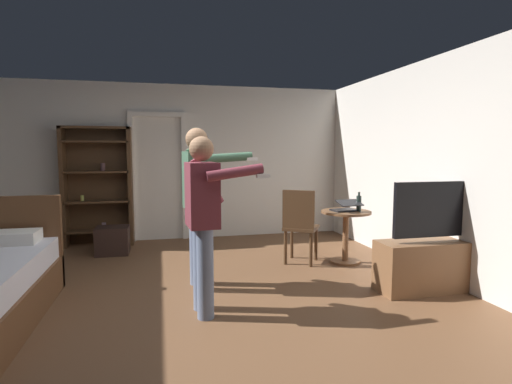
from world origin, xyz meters
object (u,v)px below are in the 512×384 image
object	(u,v)px
tv_flatscreen	(434,259)
person_striped_shirt	(199,196)
bottle_on_table	(359,203)
wooden_chair	(300,223)
bookshelf	(98,182)
side_table	(346,228)
suitcase_dark	(113,240)
laptop	(346,207)
person_blue_shirt	(204,214)

from	to	relation	value
tv_flatscreen	person_striped_shirt	world-z (taller)	person_striped_shirt
tv_flatscreen	bottle_on_table	distance (m)	1.25
wooden_chair	tv_flatscreen	bearing A→B (deg)	-50.59
bookshelf	bottle_on_table	xyz separation A→B (m)	(3.49, -1.95, -0.20)
side_table	suitcase_dark	world-z (taller)	side_table
bookshelf	person_striped_shirt	distance (m)	2.76
person_striped_shirt	suitcase_dark	world-z (taller)	person_striped_shirt
bookshelf	suitcase_dark	size ratio (longest dim) A/B	4.08
wooden_chair	person_striped_shirt	xyz separation A→B (m)	(-1.38, -0.61, 0.46)
bookshelf	bottle_on_table	size ratio (longest dim) A/B	7.22
bookshelf	suitcase_dark	xyz separation A→B (m)	(0.26, -0.68, -0.81)
laptop	person_striped_shirt	bearing A→B (deg)	-166.21
laptop	wooden_chair	bearing A→B (deg)	167.52
tv_flatscreen	wooden_chair	bearing A→B (deg)	129.41
bottle_on_table	person_blue_shirt	xyz separation A→B (m)	(-2.16, -1.19, 0.12)
bottle_on_table	laptop	bearing A→B (deg)	167.24
side_table	person_striped_shirt	size ratio (longest dim) A/B	0.40
bookshelf	person_blue_shirt	distance (m)	3.41
bottle_on_table	tv_flatscreen	bearing A→B (deg)	-74.78
tv_flatscreen	bottle_on_table	bearing A→B (deg)	105.22
bookshelf	wooden_chair	size ratio (longest dim) A/B	1.89
bottle_on_table	suitcase_dark	size ratio (longest dim) A/B	0.57
laptop	tv_flatscreen	bearing A→B (deg)	-67.95
bookshelf	suitcase_dark	bearing A→B (deg)	-68.65
person_striped_shirt	tv_flatscreen	bearing A→B (deg)	-15.47
bookshelf	laptop	distance (m)	3.85
side_table	bottle_on_table	bearing A→B (deg)	-29.74
laptop	wooden_chair	distance (m)	0.64
bottle_on_table	wooden_chair	size ratio (longest dim) A/B	0.26
side_table	laptop	bearing A→B (deg)	-119.54
wooden_chair	person_blue_shirt	world-z (taller)	person_blue_shirt
person_blue_shirt	person_striped_shirt	world-z (taller)	person_striped_shirt
tv_flatscreen	person_blue_shirt	world-z (taller)	person_blue_shirt
side_table	bottle_on_table	xyz separation A→B (m)	(0.14, -0.08, 0.34)
bottle_on_table	person_striped_shirt	bearing A→B (deg)	-168.19
laptop	wooden_chair	xyz separation A→B (m)	(-0.59, 0.13, -0.21)
suitcase_dark	wooden_chair	bearing A→B (deg)	-23.22
tv_flatscreen	side_table	size ratio (longest dim) A/B	1.77
tv_flatscreen	bottle_on_table	world-z (taller)	tv_flatscreen
tv_flatscreen	person_striped_shirt	xyz separation A→B (m)	(-2.44, 0.68, 0.67)
tv_flatscreen	bottle_on_table	size ratio (longest dim) A/B	4.79
wooden_chair	suitcase_dark	distance (m)	2.73
person_striped_shirt	bookshelf	bearing A→B (deg)	119.53
laptop	person_striped_shirt	size ratio (longest dim) A/B	0.21
wooden_chair	bottle_on_table	bearing A→B (deg)	-12.54
laptop	person_blue_shirt	distance (m)	2.35
wooden_chair	person_blue_shirt	xyz separation A→B (m)	(-1.41, -1.36, 0.39)
side_table	suitcase_dark	xyz separation A→B (m)	(-3.09, 1.20, -0.27)
bottle_on_table	wooden_chair	xyz separation A→B (m)	(-0.75, 0.17, -0.27)
side_table	wooden_chair	world-z (taller)	wooden_chair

